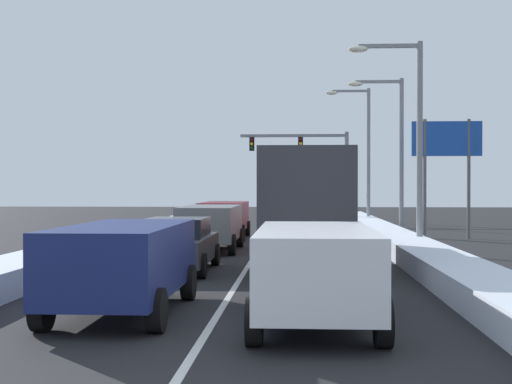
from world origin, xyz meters
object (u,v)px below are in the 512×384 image
object	(u,v)px
street_lamp_right_near	(409,125)
sedan_charcoal_center_lane_second	(178,244)
street_lamp_right_far	(363,144)
traffic_light_gantry	(313,156)
box_truck_right_lane_second	(305,204)
street_lamp_right_mid	(393,141)
suv_silver_right_lane_fourth	(301,214)
suv_white_right_lane_nearest	(316,266)
suv_maroon_center_lane_fourth	(224,216)
suv_navy_center_lane_nearest	(124,260)
suv_red_right_lane_third	(308,221)
suv_gray_center_lane_third	(211,224)
roadside_sign_right	(447,151)

from	to	relation	value
street_lamp_right_near	sedan_charcoal_center_lane_second	bearing A→B (deg)	-141.11
street_lamp_right_far	traffic_light_gantry	bearing A→B (deg)	113.61
box_truck_right_lane_second	street_lamp_right_far	size ratio (longest dim) A/B	0.87
box_truck_right_lane_second	street_lamp_right_mid	xyz separation A→B (m)	(4.38, 14.49, 2.68)
box_truck_right_lane_second	suv_silver_right_lane_fourth	world-z (taller)	box_truck_right_lane_second
suv_white_right_lane_nearest	sedan_charcoal_center_lane_second	distance (m)	8.44
suv_maroon_center_lane_fourth	street_lamp_right_near	world-z (taller)	street_lamp_right_near
suv_navy_center_lane_nearest	suv_maroon_center_lane_fourth	world-z (taller)	same
suv_navy_center_lane_nearest	box_truck_right_lane_second	bearing A→B (deg)	63.01
box_truck_right_lane_second	suv_red_right_lane_third	distance (m)	8.43
suv_silver_right_lane_fourth	street_lamp_right_mid	xyz separation A→B (m)	(4.41, -1.00, 3.57)
suv_silver_right_lane_fourth	suv_maroon_center_lane_fourth	size ratio (longest dim) A/B	1.00
suv_navy_center_lane_nearest	suv_gray_center_lane_third	xyz separation A→B (m)	(0.03, 13.10, 0.00)
suv_red_right_lane_third	suv_maroon_center_lane_fourth	xyz separation A→B (m)	(-3.79, 4.21, 0.00)
suv_silver_right_lane_fourth	roadside_sign_right	size ratio (longest dim) A/B	0.89
suv_white_right_lane_nearest	street_lamp_right_near	xyz separation A→B (m)	(3.69, 13.53, 3.57)
suv_red_right_lane_third	traffic_light_gantry	size ratio (longest dim) A/B	0.65
suv_white_right_lane_nearest	street_lamp_right_far	size ratio (longest dim) A/B	0.59
traffic_light_gantry	suv_white_right_lane_nearest	bearing A→B (deg)	-91.19
suv_navy_center_lane_nearest	suv_gray_center_lane_third	size ratio (longest dim) A/B	1.00
suv_silver_right_lane_fourth	suv_navy_center_lane_nearest	world-z (taller)	same
street_lamp_right_far	street_lamp_right_near	bearing A→B (deg)	-89.74
suv_red_right_lane_third	sedan_charcoal_center_lane_second	bearing A→B (deg)	-114.05
street_lamp_right_mid	suv_maroon_center_lane_fourth	bearing A→B (deg)	-166.59
street_lamp_right_near	box_truck_right_lane_second	bearing A→B (deg)	-122.92
suv_white_right_lane_nearest	box_truck_right_lane_second	distance (m)	7.75
street_lamp_right_far	suv_gray_center_lane_third	bearing A→B (deg)	-112.94
street_lamp_right_near	roadside_sign_right	bearing A→B (deg)	68.69
traffic_light_gantry	street_lamp_right_far	bearing A→B (deg)	-66.39
suv_white_right_lane_nearest	suv_maroon_center_lane_fourth	distance (m)	20.62
suv_red_right_lane_third	traffic_light_gantry	bearing A→B (deg)	88.19
street_lamp_right_far	suv_maroon_center_lane_fourth	bearing A→B (deg)	-124.63
street_lamp_right_near	traffic_light_gantry	bearing A→B (deg)	96.98
suv_maroon_center_lane_fourth	street_lamp_right_mid	xyz separation A→B (m)	(7.98, 1.90, 3.57)
suv_white_right_lane_nearest	street_lamp_right_mid	bearing A→B (deg)	79.06
box_truck_right_lane_second	street_lamp_right_near	xyz separation A→B (m)	(3.78, 5.83, 2.69)
suv_white_right_lane_nearest	roadside_sign_right	size ratio (longest dim) A/B	0.89
suv_maroon_center_lane_fourth	roadside_sign_right	xyz separation A→B (m)	(10.24, 0.58, 3.00)
sedan_charcoal_center_lane_second	street_lamp_right_mid	xyz separation A→B (m)	(7.98, 14.61, 3.82)
suv_white_right_lane_nearest	suv_red_right_lane_third	size ratio (longest dim) A/B	1.00
suv_white_right_lane_nearest	roadside_sign_right	distance (m)	22.08
street_lamp_right_near	suv_white_right_lane_nearest	bearing A→B (deg)	-105.24
suv_maroon_center_lane_fourth	suv_white_right_lane_nearest	bearing A→B (deg)	-79.69
street_lamp_right_mid	street_lamp_right_far	distance (m)	8.70
sedan_charcoal_center_lane_second	traffic_light_gantry	size ratio (longest dim) A/B	0.60
suv_maroon_center_lane_fourth	street_lamp_right_mid	size ratio (longest dim) A/B	0.65
box_truck_right_lane_second	suv_maroon_center_lane_fourth	size ratio (longest dim) A/B	1.47
street_lamp_right_mid	box_truck_right_lane_second	bearing A→B (deg)	-106.82
suv_silver_right_lane_fourth	street_lamp_right_mid	distance (m)	5.76
suv_red_right_lane_third	suv_gray_center_lane_third	distance (m)	4.20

